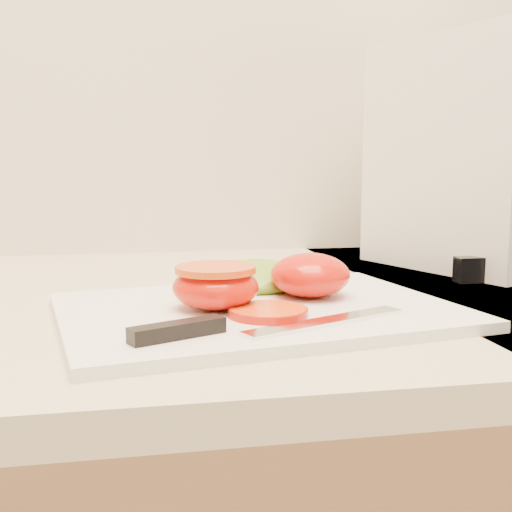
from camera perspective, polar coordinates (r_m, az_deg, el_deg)
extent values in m
cube|color=beige|center=(0.71, -2.02, -4.31)|extent=(3.92, 0.65, 0.03)
cube|color=white|center=(0.59, 0.18, -4.94)|extent=(0.39, 0.31, 0.01)
ellipsoid|color=red|center=(0.63, 4.83, -1.69)|extent=(0.08, 0.08, 0.04)
ellipsoid|color=red|center=(0.58, -3.61, -2.80)|extent=(0.08, 0.08, 0.04)
cylinder|color=red|center=(0.57, -3.63, -1.18)|extent=(0.07, 0.07, 0.01)
cylinder|color=orange|center=(0.55, 1.09, -4.99)|extent=(0.07, 0.07, 0.01)
ellipsoid|color=olive|center=(0.67, 0.15, -1.85)|extent=(0.13, 0.11, 0.02)
cube|color=silver|center=(0.53, 6.27, -5.81)|extent=(0.15, 0.08, 0.00)
cube|color=black|center=(0.49, -6.98, -6.55)|extent=(0.08, 0.05, 0.01)
cube|color=white|center=(0.92, 19.37, 8.45)|extent=(0.28, 0.31, 0.30)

